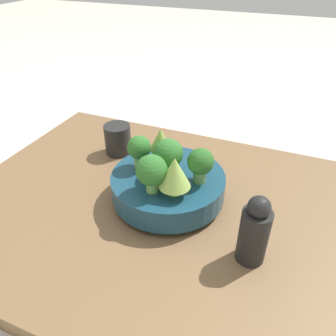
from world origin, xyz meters
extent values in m
plane|color=beige|center=(0.00, 0.00, 0.00)|extent=(6.00, 6.00, 0.00)
cube|color=brown|center=(0.00, 0.00, 0.02)|extent=(0.92, 0.72, 0.04)
cylinder|color=navy|center=(-0.03, -0.03, 0.05)|extent=(0.12, 0.12, 0.01)
cylinder|color=navy|center=(-0.03, -0.03, 0.08)|extent=(0.26, 0.26, 0.06)
cylinder|color=#7AB256|center=(-0.03, -0.03, 0.13)|extent=(0.02, 0.02, 0.03)
sphere|color=#2D6B28|center=(-0.03, -0.03, 0.17)|extent=(0.07, 0.07, 0.07)
cylinder|color=#7AB256|center=(-0.07, 0.03, 0.12)|extent=(0.02, 0.02, 0.02)
cone|color=#93B751|center=(-0.07, 0.03, 0.17)|extent=(0.07, 0.07, 0.07)
cylinder|color=#6BA34C|center=(0.05, -0.03, 0.13)|extent=(0.03, 0.03, 0.03)
sphere|color=#2D6B28|center=(0.05, -0.03, 0.17)|extent=(0.05, 0.05, 0.05)
cylinder|color=#7AB256|center=(-0.02, 0.04, 0.13)|extent=(0.03, 0.03, 0.03)
sphere|color=#2D6B28|center=(-0.02, 0.04, 0.17)|extent=(0.07, 0.07, 0.07)
cylinder|color=#7AB256|center=(0.01, -0.08, 0.13)|extent=(0.02, 0.02, 0.03)
cone|color=#84AD47|center=(0.01, -0.08, 0.17)|extent=(0.05, 0.05, 0.05)
cylinder|color=#609347|center=(-0.10, -0.03, 0.13)|extent=(0.03, 0.03, 0.03)
sphere|color=#286023|center=(-0.10, -0.03, 0.16)|extent=(0.06, 0.06, 0.06)
cylinder|color=black|center=(0.19, -0.17, 0.09)|extent=(0.07, 0.07, 0.09)
cylinder|color=black|center=(-0.24, 0.08, 0.10)|extent=(0.06, 0.06, 0.12)
sphere|color=black|center=(-0.24, 0.08, 0.17)|extent=(0.04, 0.04, 0.04)
camera|label=1|loc=(-0.26, 0.53, 0.54)|focal=35.00mm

